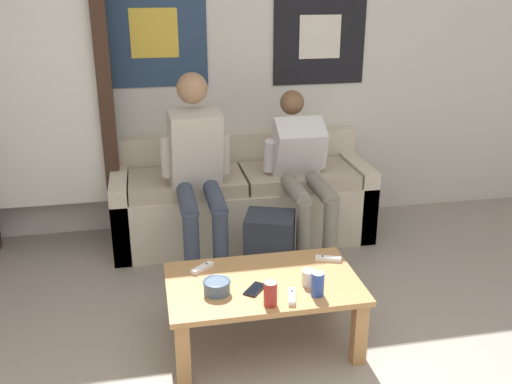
{
  "coord_description": "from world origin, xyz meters",
  "views": [
    {
      "loc": [
        -0.73,
        -1.51,
        1.88
      ],
      "look_at": [
        -0.11,
        1.57,
        0.69
      ],
      "focal_mm": 40.0,
      "sensor_mm": 36.0,
      "label": 1
    }
  ],
  "objects_px": {
    "person_seated_adult": "(198,166)",
    "drink_can_red": "(270,294)",
    "couch": "(242,201)",
    "backpack": "(269,251)",
    "person_seated_teen": "(302,169)",
    "coffee_table": "(263,292)",
    "pillar_candle": "(309,278)",
    "cell_phone": "(255,289)",
    "ceramic_bowl": "(217,286)",
    "drink_can_blue": "(318,284)",
    "game_controller_near_left": "(202,268)",
    "game_controller_far_center": "(292,296)",
    "game_controller_near_right": "(328,259)"
  },
  "relations": [
    {
      "from": "drink_can_red",
      "to": "drink_can_blue",
      "type": "bearing_deg",
      "value": 10.15
    },
    {
      "from": "game_controller_near_left",
      "to": "game_controller_near_right",
      "type": "height_order",
      "value": "same"
    },
    {
      "from": "game_controller_near_right",
      "to": "cell_phone",
      "type": "relative_size",
      "value": 0.99
    },
    {
      "from": "couch",
      "to": "coffee_table",
      "type": "xyz_separation_m",
      "value": [
        -0.13,
        -1.39,
        0.03
      ]
    },
    {
      "from": "person_seated_adult",
      "to": "drink_can_red",
      "type": "relative_size",
      "value": 10.44
    },
    {
      "from": "coffee_table",
      "to": "game_controller_near_left",
      "type": "xyz_separation_m",
      "value": [
        -0.3,
        0.18,
        0.08
      ]
    },
    {
      "from": "couch",
      "to": "game_controller_far_center",
      "type": "height_order",
      "value": "couch"
    },
    {
      "from": "person_seated_adult",
      "to": "pillar_candle",
      "type": "relative_size",
      "value": 14.06
    },
    {
      "from": "person_seated_adult",
      "to": "pillar_candle",
      "type": "bearing_deg",
      "value": -67.38
    },
    {
      "from": "couch",
      "to": "ceramic_bowl",
      "type": "bearing_deg",
      "value": -104.66
    },
    {
      "from": "pillar_candle",
      "to": "coffee_table",
      "type": "bearing_deg",
      "value": 159.96
    },
    {
      "from": "game_controller_near_left",
      "to": "game_controller_far_center",
      "type": "xyz_separation_m",
      "value": [
        0.4,
        -0.38,
        0.0
      ]
    },
    {
      "from": "cell_phone",
      "to": "ceramic_bowl",
      "type": "bearing_deg",
      "value": 176.65
    },
    {
      "from": "drink_can_blue",
      "to": "game_controller_near_right",
      "type": "xyz_separation_m",
      "value": [
        0.17,
        0.34,
        -0.05
      ]
    },
    {
      "from": "backpack",
      "to": "game_controller_near_left",
      "type": "distance_m",
      "value": 0.7
    },
    {
      "from": "person_seated_teen",
      "to": "drink_can_blue",
      "type": "height_order",
      "value": "person_seated_teen"
    },
    {
      "from": "pillar_candle",
      "to": "couch",
      "type": "bearing_deg",
      "value": 93.66
    },
    {
      "from": "game_controller_far_center",
      "to": "pillar_candle",
      "type": "bearing_deg",
      "value": 44.38
    },
    {
      "from": "backpack",
      "to": "ceramic_bowl",
      "type": "distance_m",
      "value": 0.87
    },
    {
      "from": "couch",
      "to": "drink_can_blue",
      "type": "distance_m",
      "value": 1.59
    },
    {
      "from": "couch",
      "to": "game_controller_near_right",
      "type": "xyz_separation_m",
      "value": [
        0.28,
        -1.24,
        0.11
      ]
    },
    {
      "from": "person_seated_teen",
      "to": "drink_can_blue",
      "type": "distance_m",
      "value": 1.28
    },
    {
      "from": "ceramic_bowl",
      "to": "drink_can_red",
      "type": "bearing_deg",
      "value": -34.13
    },
    {
      "from": "person_seated_adult",
      "to": "game_controller_near_left",
      "type": "relative_size",
      "value": 9.68
    },
    {
      "from": "person_seated_adult",
      "to": "game_controller_near_left",
      "type": "xyz_separation_m",
      "value": [
        -0.07,
        -0.82,
        -0.31
      ]
    },
    {
      "from": "person_seated_teen",
      "to": "drink_can_red",
      "type": "height_order",
      "value": "person_seated_teen"
    },
    {
      "from": "coffee_table",
      "to": "pillar_candle",
      "type": "distance_m",
      "value": 0.26
    },
    {
      "from": "backpack",
      "to": "pillar_candle",
      "type": "distance_m",
      "value": 0.77
    },
    {
      "from": "person_seated_teen",
      "to": "pillar_candle",
      "type": "relative_size",
      "value": 12.15
    },
    {
      "from": "person_seated_teen",
      "to": "cell_phone",
      "type": "bearing_deg",
      "value": -116.17
    },
    {
      "from": "couch",
      "to": "cell_phone",
      "type": "xyz_separation_m",
      "value": [
        -0.19,
        -1.47,
        0.1
      ]
    },
    {
      "from": "drink_can_blue",
      "to": "game_controller_near_right",
      "type": "relative_size",
      "value": 0.84
    },
    {
      "from": "pillar_candle",
      "to": "person_seated_teen",
      "type": "bearing_deg",
      "value": 76.41
    },
    {
      "from": "couch",
      "to": "backpack",
      "type": "height_order",
      "value": "couch"
    },
    {
      "from": "game_controller_near_right",
      "to": "drink_can_blue",
      "type": "bearing_deg",
      "value": -116.29
    },
    {
      "from": "drink_can_red",
      "to": "cell_phone",
      "type": "bearing_deg",
      "value": 107.1
    },
    {
      "from": "pillar_candle",
      "to": "game_controller_far_center",
      "type": "xyz_separation_m",
      "value": [
        -0.12,
        -0.12,
        -0.03
      ]
    },
    {
      "from": "ceramic_bowl",
      "to": "game_controller_far_center",
      "type": "height_order",
      "value": "ceramic_bowl"
    },
    {
      "from": "person_seated_adult",
      "to": "drink_can_blue",
      "type": "distance_m",
      "value": 1.31
    },
    {
      "from": "ceramic_bowl",
      "to": "pillar_candle",
      "type": "height_order",
      "value": "pillar_candle"
    },
    {
      "from": "cell_phone",
      "to": "couch",
      "type": "bearing_deg",
      "value": 82.67
    },
    {
      "from": "drink_can_red",
      "to": "couch",
      "type": "bearing_deg",
      "value": 84.97
    },
    {
      "from": "person_seated_adult",
      "to": "backpack",
      "type": "height_order",
      "value": "person_seated_adult"
    },
    {
      "from": "pillar_candle",
      "to": "game_controller_near_left",
      "type": "xyz_separation_m",
      "value": [
        -0.52,
        0.26,
        -0.03
      ]
    },
    {
      "from": "drink_can_red",
      "to": "game_controller_far_center",
      "type": "xyz_separation_m",
      "value": [
        0.12,
        0.04,
        -0.05
      ]
    },
    {
      "from": "pillar_candle",
      "to": "game_controller_far_center",
      "type": "relative_size",
      "value": 0.62
    },
    {
      "from": "person_seated_adult",
      "to": "ceramic_bowl",
      "type": "xyz_separation_m",
      "value": [
        -0.02,
        -1.08,
        -0.28
      ]
    },
    {
      "from": "drink_can_blue",
      "to": "game_controller_near_left",
      "type": "bearing_deg",
      "value": 145.25
    },
    {
      "from": "person_seated_adult",
      "to": "person_seated_teen",
      "type": "distance_m",
      "value": 0.73
    },
    {
      "from": "ceramic_bowl",
      "to": "cell_phone",
      "type": "relative_size",
      "value": 0.95
    }
  ]
}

